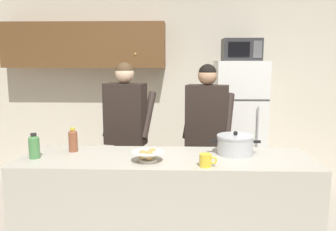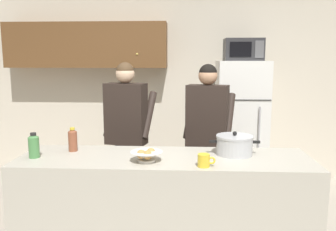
# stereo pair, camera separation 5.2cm
# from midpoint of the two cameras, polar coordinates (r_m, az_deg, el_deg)

# --- Properties ---
(back_wall_unit) EXTENTS (6.00, 0.48, 2.60)m
(back_wall_unit) POSITION_cam_midpoint_polar(r_m,az_deg,el_deg) (4.97, -1.38, 5.96)
(back_wall_unit) COLOR beige
(back_wall_unit) RESTS_ON ground
(kitchen_island) EXTENTS (2.36, 0.68, 0.92)m
(kitchen_island) POSITION_cam_midpoint_polar(r_m,az_deg,el_deg) (2.97, -0.06, -15.40)
(kitchen_island) COLOR #BCB7A8
(kitchen_island) RESTS_ON ground
(refrigerator) EXTENTS (0.64, 0.68, 1.68)m
(refrigerator) POSITION_cam_midpoint_polar(r_m,az_deg,el_deg) (4.69, 12.16, -1.53)
(refrigerator) COLOR white
(refrigerator) RESTS_ON ground
(microwave) EXTENTS (0.48, 0.37, 0.28)m
(microwave) POSITION_cam_midpoint_polar(r_m,az_deg,el_deg) (4.59, 12.62, 10.55)
(microwave) COLOR #2D2D30
(microwave) RESTS_ON refrigerator
(person_near_pot) EXTENTS (0.58, 0.51, 1.67)m
(person_near_pot) POSITION_cam_midpoint_polar(r_m,az_deg,el_deg) (3.67, -6.48, -1.07)
(person_near_pot) COLOR #33384C
(person_near_pot) RESTS_ON ground
(person_by_sink) EXTENTS (0.58, 0.51, 1.65)m
(person_by_sink) POSITION_cam_midpoint_polar(r_m,az_deg,el_deg) (3.62, 6.90, -1.43)
(person_by_sink) COLOR black
(person_by_sink) RESTS_ON ground
(cooking_pot) EXTENTS (0.41, 0.30, 0.20)m
(cooking_pot) POSITION_cam_midpoint_polar(r_m,az_deg,el_deg) (2.92, 11.41, -4.79)
(cooking_pot) COLOR silver
(cooking_pot) RESTS_ON kitchen_island
(coffee_mug) EXTENTS (0.13, 0.09, 0.10)m
(coffee_mug) POSITION_cam_midpoint_polar(r_m,az_deg,el_deg) (2.56, 6.57, -7.38)
(coffee_mug) COLOR yellow
(coffee_mug) RESTS_ON kitchen_island
(bread_bowl) EXTENTS (0.25, 0.25, 0.10)m
(bread_bowl) POSITION_cam_midpoint_polar(r_m,az_deg,el_deg) (2.67, -2.99, -6.59)
(bread_bowl) COLOR white
(bread_bowl) RESTS_ON kitchen_island
(bottle_near_edge) EXTENTS (0.08, 0.08, 0.20)m
(bottle_near_edge) POSITION_cam_midpoint_polar(r_m,az_deg,el_deg) (2.96, -20.80, -4.65)
(bottle_near_edge) COLOR #4C8C4C
(bottle_near_edge) RESTS_ON kitchen_island
(bottle_mid_counter) EXTENTS (0.08, 0.08, 0.21)m
(bottle_mid_counter) POSITION_cam_midpoint_polar(r_m,az_deg,el_deg) (3.06, -14.98, -3.87)
(bottle_mid_counter) COLOR brown
(bottle_mid_counter) RESTS_ON kitchen_island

